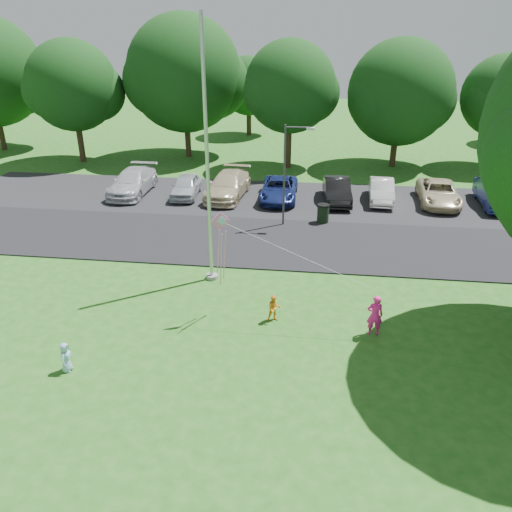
# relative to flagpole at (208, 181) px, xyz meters

# --- Properties ---
(ground) EXTENTS (120.00, 120.00, 0.00)m
(ground) POSITION_rel_flagpole_xyz_m (3.50, -5.00, -4.17)
(ground) COLOR #225C18
(ground) RESTS_ON ground
(park_road) EXTENTS (60.00, 6.00, 0.06)m
(park_road) POSITION_rel_flagpole_xyz_m (3.50, 4.00, -4.14)
(park_road) COLOR black
(park_road) RESTS_ON ground
(parking_strip) EXTENTS (42.00, 7.00, 0.06)m
(parking_strip) POSITION_rel_flagpole_xyz_m (3.50, 10.50, -4.14)
(parking_strip) COLOR black
(parking_strip) RESTS_ON ground
(flagpole) EXTENTS (0.50, 0.50, 10.00)m
(flagpole) POSITION_rel_flagpole_xyz_m (0.00, 0.00, 0.00)
(flagpole) COLOR #B7BABF
(flagpole) RESTS_ON ground
(street_lamp) EXTENTS (1.46, 0.20, 5.19)m
(street_lamp) POSITION_rel_flagpole_xyz_m (2.66, 6.35, -1.05)
(street_lamp) COLOR #3F3F44
(street_lamp) RESTS_ON ground
(trash_can) EXTENTS (0.65, 0.65, 1.03)m
(trash_can) POSITION_rel_flagpole_xyz_m (4.51, 6.90, -3.65)
(trash_can) COLOR black
(trash_can) RESTS_ON ground
(tree_row) EXTENTS (64.35, 11.94, 10.88)m
(tree_row) POSITION_rel_flagpole_xyz_m (5.09, 19.23, 1.55)
(tree_row) COLOR #332316
(tree_row) RESTS_ON ground
(horizon_trees) EXTENTS (77.46, 7.20, 7.02)m
(horizon_trees) POSITION_rel_flagpole_xyz_m (7.56, 28.88, 0.14)
(horizon_trees) COLOR #332316
(horizon_trees) RESTS_ON ground
(parked_cars) EXTENTS (23.20, 5.28, 1.46)m
(parked_cars) POSITION_rel_flagpole_xyz_m (3.01, 10.49, -3.43)
(parked_cars) COLOR silver
(parked_cars) RESTS_ON ground
(woman) EXTENTS (0.55, 0.37, 1.49)m
(woman) POSITION_rel_flagpole_xyz_m (6.26, -3.32, -3.42)
(woman) COLOR #FF218F
(woman) RESTS_ON ground
(child_yellow) EXTENTS (0.58, 0.51, 1.01)m
(child_yellow) POSITION_rel_flagpole_xyz_m (2.84, -2.91, -3.66)
(child_yellow) COLOR #FF9F28
(child_yellow) RESTS_ON ground
(child_blue) EXTENTS (0.31, 0.48, 0.98)m
(child_blue) POSITION_rel_flagpole_xyz_m (-3.11, -6.49, -3.68)
(child_blue) COLOR #8BBBD5
(child_blue) RESTS_ON ground
(kite) EXTENTS (5.59, 0.86, 2.84)m
(kite) POSITION_rel_flagpole_xyz_m (1.08, -2.76, -0.97)
(kite) COLOR pink
(kite) RESTS_ON ground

